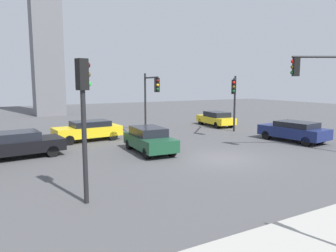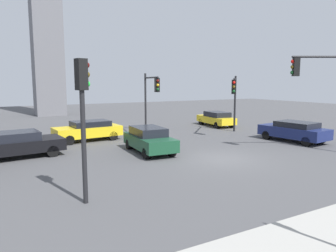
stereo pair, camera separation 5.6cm
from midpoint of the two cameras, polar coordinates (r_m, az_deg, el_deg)
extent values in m
plane|color=#4C4C4F|center=(17.24, 9.77, -5.80)|extent=(93.37, 93.37, 0.00)
cylinder|color=black|center=(26.72, 11.96, 3.89)|extent=(0.16, 0.16, 4.55)
cylinder|color=black|center=(24.68, 11.96, 8.21)|extent=(2.78, 3.01, 0.12)
cube|color=black|center=(22.94, 11.81, 6.88)|extent=(0.45, 0.45, 1.00)
sphere|color=red|center=(22.74, 11.81, 7.63)|extent=(0.20, 0.20, 0.20)
sphere|color=#594714|center=(22.75, 11.79, 6.88)|extent=(0.20, 0.20, 0.20)
sphere|color=#14471E|center=(22.75, 11.77, 6.12)|extent=(0.20, 0.20, 0.20)
cylinder|color=black|center=(26.31, -3.99, 4.21)|extent=(0.16, 0.16, 4.76)
cylinder|color=black|center=(24.40, -2.97, 8.66)|extent=(0.90, 3.78, 0.12)
cube|color=black|center=(22.79, -1.90, 7.35)|extent=(0.38, 0.38, 1.00)
sphere|color=#4C0F0C|center=(22.59, -1.77, 8.10)|extent=(0.20, 0.20, 0.20)
sphere|color=yellow|center=(22.59, -1.76, 7.34)|extent=(0.20, 0.20, 0.20)
sphere|color=#14471E|center=(22.60, -1.76, 6.58)|extent=(0.20, 0.20, 0.20)
cylinder|color=black|center=(19.73, 26.34, 11.05)|extent=(3.21, 1.81, 0.12)
cube|color=black|center=(19.06, 22.04, 9.77)|extent=(0.43, 0.43, 1.00)
sphere|color=red|center=(19.00, 21.52, 10.72)|extent=(0.20, 0.20, 0.20)
sphere|color=#594714|center=(18.98, 21.47, 9.81)|extent=(0.20, 0.20, 0.20)
sphere|color=#14471E|center=(18.97, 21.43, 8.91)|extent=(0.20, 0.20, 0.20)
cylinder|color=black|center=(10.75, -14.78, -1.21)|extent=(0.16, 0.16, 4.78)
cube|color=black|center=(10.63, -15.14, 8.91)|extent=(0.39, 0.39, 1.00)
sphere|color=#4C0F0C|center=(10.73, -14.24, 10.53)|extent=(0.20, 0.20, 0.20)
sphere|color=#594714|center=(10.72, -14.19, 8.93)|extent=(0.20, 0.20, 0.20)
sphere|color=green|center=(10.72, -14.14, 7.33)|extent=(0.20, 0.20, 0.20)
cube|color=yellow|center=(22.75, -14.14, -0.94)|extent=(4.64, 2.24, 0.68)
cube|color=black|center=(22.76, -13.65, 0.38)|extent=(2.64, 1.86, 0.43)
cylinder|color=black|center=(21.61, -17.25, -2.42)|extent=(0.66, 0.39, 0.64)
cylinder|color=black|center=(23.09, -18.34, -1.83)|extent=(0.66, 0.39, 0.64)
cylinder|color=black|center=(22.65, -9.80, -1.72)|extent=(0.66, 0.39, 0.64)
cylinder|color=black|center=(24.06, -11.30, -1.20)|extent=(0.66, 0.39, 0.64)
cube|color=#19472D|center=(18.41, -3.25, -2.80)|extent=(2.03, 4.25, 0.68)
cube|color=black|center=(18.51, -3.51, -1.00)|extent=(1.71, 2.42, 0.52)
cylinder|color=black|center=(17.52, 0.77, -4.47)|extent=(0.36, 0.62, 0.60)
cylinder|color=black|center=(16.93, -3.69, -4.92)|extent=(0.36, 0.62, 0.60)
cylinder|color=black|center=(20.03, -2.85, -2.91)|extent=(0.36, 0.62, 0.60)
cylinder|color=black|center=(19.52, -6.82, -3.24)|extent=(0.36, 0.62, 0.60)
cube|color=navy|center=(23.49, 21.61, -0.98)|extent=(2.48, 4.69, 0.70)
cube|color=black|center=(23.30, 22.14, 0.21)|extent=(2.02, 2.70, 0.42)
cylinder|color=black|center=(23.74, 17.39, -1.55)|extent=(0.43, 0.65, 0.62)
cylinder|color=black|center=(25.06, 19.67, -1.18)|extent=(0.43, 0.65, 0.62)
cylinder|color=black|center=(22.06, 23.73, -2.55)|extent=(0.43, 0.65, 0.62)
cylinder|color=black|center=(23.47, 25.79, -2.08)|extent=(0.43, 0.65, 0.62)
cube|color=black|center=(18.96, -25.25, -3.24)|extent=(4.80, 2.52, 0.64)
cube|color=black|center=(18.84, -26.04, -1.72)|extent=(2.75, 2.07, 0.50)
cylinder|color=black|center=(20.14, -21.20, -3.33)|extent=(0.67, 0.43, 0.63)
cylinder|color=black|center=(18.52, -19.95, -4.22)|extent=(0.67, 0.43, 0.63)
cube|color=yellow|center=(29.94, 8.61, 1.13)|extent=(2.22, 4.45, 0.59)
cube|color=black|center=(29.71, 8.85, 2.06)|extent=(1.80, 2.55, 0.50)
cylinder|color=black|center=(30.86, 6.04, 0.82)|extent=(0.38, 0.61, 0.58)
cylinder|color=black|center=(31.59, 8.34, 0.94)|extent=(0.38, 0.61, 0.58)
cylinder|color=black|center=(28.37, 8.90, 0.16)|extent=(0.38, 0.61, 0.58)
cylinder|color=black|center=(29.16, 11.31, 0.30)|extent=(0.38, 0.61, 0.58)
camera|label=1|loc=(0.03, -89.92, 0.01)|focal=34.01mm
camera|label=2|loc=(0.03, 90.08, -0.01)|focal=34.01mm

